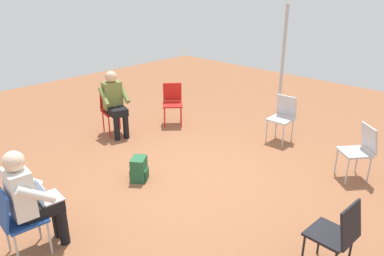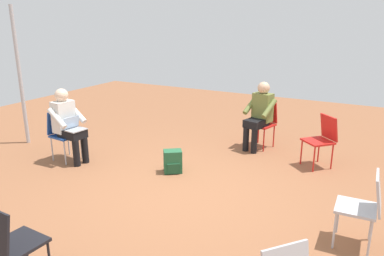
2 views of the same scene
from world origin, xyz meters
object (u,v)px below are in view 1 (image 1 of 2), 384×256
at_px(chair_north, 112,108).
at_px(backpack_near_laptop_user, 139,170).
at_px(chair_south, 337,233).
at_px(chair_west, 17,217).
at_px(chair_southeast, 360,148).
at_px(chair_northeast, 172,101).
at_px(person_in_olive, 114,100).
at_px(chair_east, 283,115).
at_px(person_with_laptop, 30,196).

relative_size(chair_north, backpack_near_laptop_user, 2.36).
relative_size(chair_north, chair_south, 1.00).
distance_m(chair_west, chair_north, 3.60).
bearing_deg(chair_west, chair_southeast, 71.29).
bearing_deg(chair_south, chair_northeast, 69.51).
xyz_separation_m(chair_southeast, chair_northeast, (-0.31, 3.70, 0.00)).
bearing_deg(chair_west, chair_northeast, 119.99).
distance_m(chair_southeast, chair_north, 4.45).
distance_m(chair_south, person_in_olive, 4.71).
xyz_separation_m(chair_east, chair_south, (-2.65, -2.19, 0.00)).
bearing_deg(chair_northeast, person_with_laptop, 68.40).
relative_size(chair_east, chair_south, 1.00).
bearing_deg(chair_north, chair_southeast, 123.79).
distance_m(chair_east, person_in_olive, 3.16).
height_order(chair_north, person_in_olive, person_in_olive).
bearing_deg(chair_northeast, chair_west, 67.23).
relative_size(person_with_laptop, backpack_near_laptop_user, 3.44).
relative_size(chair_south, backpack_near_laptop_user, 2.36).
xyz_separation_m(chair_north, backpack_near_laptop_user, (-0.86, -1.87, -0.34)).
bearing_deg(backpack_near_laptop_user, chair_west, -168.46).
bearing_deg(chair_east, person_with_laptop, 84.08).
xyz_separation_m(chair_north, chair_south, (-0.73, -4.82, 0.00)).
xyz_separation_m(chair_north, chair_east, (1.92, -2.63, 0.00)).
distance_m(chair_west, chair_south, 3.29).
distance_m(person_in_olive, backpack_near_laptop_user, 1.97).
bearing_deg(chair_south, person_in_olive, 84.50).
relative_size(chair_southeast, chair_northeast, 1.00).
distance_m(person_with_laptop, person_in_olive, 3.35).
relative_size(chair_southeast, backpack_near_laptop_user, 2.36).
distance_m(chair_north, chair_east, 3.25).
bearing_deg(backpack_near_laptop_user, chair_north, 65.15).
xyz_separation_m(chair_northeast, chair_south, (-1.86, -4.30, 0.00)).
bearing_deg(chair_west, chair_north, 134.93).
height_order(chair_east, backpack_near_laptop_user, chair_east).
bearing_deg(chair_east, chair_northeast, 18.88).
relative_size(chair_north, person_with_laptop, 0.69).
bearing_deg(person_in_olive, person_with_laptop, 54.28).
height_order(chair_east, chair_south, same).
bearing_deg(chair_southeast, person_with_laptop, 104.37).
bearing_deg(chair_southeast, backpack_near_laptop_user, 84.21).
height_order(chair_west, chair_northeast, same).
xyz_separation_m(chair_east, person_with_laptop, (-4.55, 0.35, 0.20)).
distance_m(chair_southeast, person_with_laptop, 4.51).
relative_size(chair_southeast, person_with_laptop, 0.69).
xyz_separation_m(chair_west, person_with_laptop, (0.17, -0.02, 0.20)).
bearing_deg(chair_west, backpack_near_laptop_user, 107.55).
bearing_deg(chair_north, person_in_olive, 90.00).
relative_size(chair_northeast, person_in_olive, 0.69).
bearing_deg(chair_southeast, person_in_olive, 59.83).
height_order(chair_north, chair_northeast, same).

